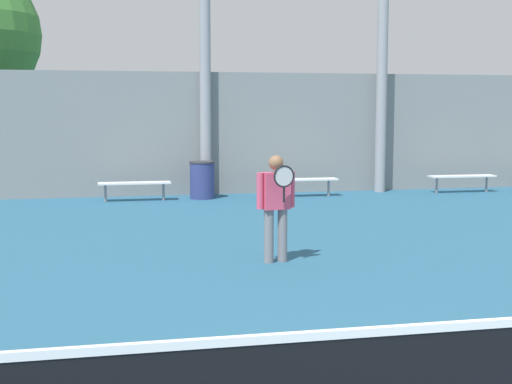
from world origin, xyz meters
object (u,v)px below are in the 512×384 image
at_px(bench_adjacent_court, 298,180).
at_px(trash_bin, 202,180).
at_px(bench_by_gate, 462,177).
at_px(tennis_player, 276,202).
at_px(bench_courtside_near, 135,184).

height_order(bench_adjacent_court, trash_bin, trash_bin).
relative_size(bench_by_gate, trash_bin, 1.95).
bearing_deg(trash_bin, bench_adjacent_court, -3.12).
distance_m(bench_adjacent_court, bench_by_gate, 4.54).
relative_size(tennis_player, trash_bin, 1.67).
height_order(tennis_player, bench_adjacent_court, tennis_player).
relative_size(bench_courtside_near, trash_bin, 1.87).
bearing_deg(bench_adjacent_court, bench_courtside_near, 180.00).
distance_m(bench_adjacent_court, trash_bin, 2.43).
distance_m(tennis_player, bench_by_gate, 10.19).
height_order(tennis_player, trash_bin, tennis_player).
relative_size(bench_courtside_near, bench_adjacent_court, 0.85).
distance_m(bench_courtside_near, bench_by_gate, 8.62).
height_order(bench_courtside_near, bench_adjacent_court, same).
xyz_separation_m(tennis_player, bench_adjacent_court, (2.38, 7.47, -0.46)).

